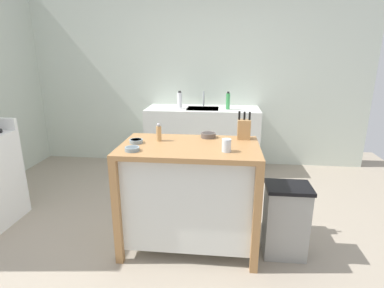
# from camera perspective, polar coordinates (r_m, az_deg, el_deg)

# --- Properties ---
(ground_plane) EXTENTS (6.01, 6.01, 0.00)m
(ground_plane) POSITION_cam_1_polar(r_m,az_deg,el_deg) (2.85, -3.55, -18.58)
(ground_plane) COLOR gray
(ground_plane) RESTS_ON ground
(wall_back) EXTENTS (5.01, 0.10, 2.60)m
(wall_back) POSITION_cam_1_polar(r_m,az_deg,el_deg) (4.62, 0.91, 12.32)
(wall_back) COLOR silver
(wall_back) RESTS_ON ground
(kitchen_island) EXTENTS (1.14, 0.67, 0.93)m
(kitchen_island) POSITION_cam_1_polar(r_m,az_deg,el_deg) (2.62, -0.46, -8.83)
(kitchen_island) COLOR #9E7042
(kitchen_island) RESTS_ON ground
(knife_block) EXTENTS (0.11, 0.09, 0.24)m
(knife_block) POSITION_cam_1_polar(r_m,az_deg,el_deg) (2.67, 9.73, 2.82)
(knife_block) COLOR #AD7F4C
(knife_block) RESTS_ON kitchen_island
(bowl_stoneware_deep) EXTENTS (0.11, 0.11, 0.03)m
(bowl_stoneware_deep) POSITION_cam_1_polar(r_m,az_deg,el_deg) (2.36, -11.20, -0.89)
(bowl_stoneware_deep) COLOR gray
(bowl_stoneware_deep) RESTS_ON kitchen_island
(bowl_ceramic_wide) EXTENTS (0.13, 0.13, 0.04)m
(bowl_ceramic_wide) POSITION_cam_1_polar(r_m,az_deg,el_deg) (2.69, 3.07, 1.69)
(bowl_ceramic_wide) COLOR #564C47
(bowl_ceramic_wide) RESTS_ON kitchen_island
(bowl_ceramic_small) EXTENTS (0.11, 0.11, 0.03)m
(bowl_ceramic_small) POSITION_cam_1_polar(r_m,az_deg,el_deg) (2.57, -10.47, 0.55)
(bowl_ceramic_small) COLOR gray
(bowl_ceramic_small) RESTS_ON kitchen_island
(drinking_cup) EXTENTS (0.07, 0.07, 0.10)m
(drinking_cup) POSITION_cam_1_polar(r_m,az_deg,el_deg) (2.31, 6.50, -0.25)
(drinking_cup) COLOR silver
(drinking_cup) RESTS_ON kitchen_island
(pepper_grinder) EXTENTS (0.04, 0.04, 0.15)m
(pepper_grinder) POSITION_cam_1_polar(r_m,az_deg,el_deg) (2.59, -6.26, 2.13)
(pepper_grinder) COLOR tan
(pepper_grinder) RESTS_ON kitchen_island
(trash_bin) EXTENTS (0.36, 0.28, 0.63)m
(trash_bin) POSITION_cam_1_polar(r_m,az_deg,el_deg) (2.71, 17.20, -13.55)
(trash_bin) COLOR gray
(trash_bin) RESTS_ON ground
(sink_counter) EXTENTS (1.59, 0.60, 0.91)m
(sink_counter) POSITION_cam_1_polar(r_m,az_deg,el_deg) (4.41, 1.99, 0.96)
(sink_counter) COLOR silver
(sink_counter) RESTS_ON ground
(sink_faucet) EXTENTS (0.02, 0.02, 0.22)m
(sink_faucet) POSITION_cam_1_polar(r_m,az_deg,el_deg) (4.43, 2.20, 8.46)
(sink_faucet) COLOR #B7BCC1
(sink_faucet) RESTS_ON sink_counter
(bottle_hand_soap) EXTENTS (0.06, 0.06, 0.24)m
(bottle_hand_soap) POSITION_cam_1_polar(r_m,az_deg,el_deg) (4.23, 6.78, 8.03)
(bottle_hand_soap) COLOR green
(bottle_hand_soap) RESTS_ON sink_counter
(bottle_dish_soap) EXTENTS (0.07, 0.07, 0.24)m
(bottle_dish_soap) POSITION_cam_1_polar(r_m,az_deg,el_deg) (4.29, -2.33, 8.24)
(bottle_dish_soap) COLOR white
(bottle_dish_soap) RESTS_ON sink_counter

